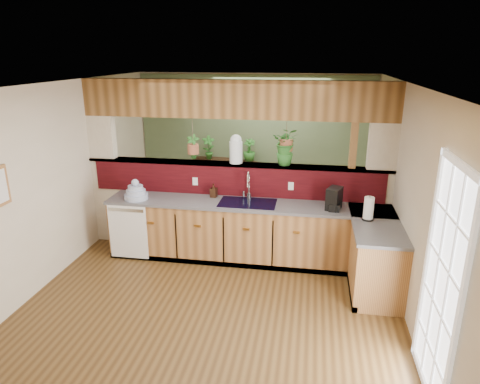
% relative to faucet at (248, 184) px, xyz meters
% --- Properties ---
extents(ground, '(4.60, 7.00, 0.01)m').
position_rel_faucet_xyz_m(ground, '(-0.24, -1.13, -1.13)').
color(ground, '#4D3417').
rests_on(ground, ground).
extents(ceiling, '(4.60, 7.00, 0.01)m').
position_rel_faucet_xyz_m(ceiling, '(-0.24, -1.13, 1.47)').
color(ceiling, brown).
rests_on(ceiling, ground).
extents(wall_back, '(4.60, 0.02, 2.60)m').
position_rel_faucet_xyz_m(wall_back, '(-0.24, 2.37, 0.17)').
color(wall_back, beige).
rests_on(wall_back, ground).
extents(wall_left, '(0.02, 7.00, 2.60)m').
position_rel_faucet_xyz_m(wall_left, '(-2.54, -1.13, 0.17)').
color(wall_left, beige).
rests_on(wall_left, ground).
extents(wall_right, '(0.02, 7.00, 2.60)m').
position_rel_faucet_xyz_m(wall_right, '(2.06, -1.13, 0.17)').
color(wall_right, beige).
rests_on(wall_right, ground).
extents(pass_through_partition, '(4.60, 0.21, 2.60)m').
position_rel_faucet_xyz_m(pass_through_partition, '(-0.21, 0.21, 0.06)').
color(pass_through_partition, beige).
rests_on(pass_through_partition, ground).
extents(pass_through_ledge, '(4.60, 0.21, 0.04)m').
position_rel_faucet_xyz_m(pass_through_ledge, '(-0.24, 0.22, 0.24)').
color(pass_through_ledge, brown).
rests_on(pass_through_ledge, ground).
extents(header_beam, '(4.60, 0.15, 0.55)m').
position_rel_faucet_xyz_m(header_beam, '(-0.24, 0.22, 1.19)').
color(header_beam, brown).
rests_on(header_beam, ground).
extents(sage_backwall, '(4.55, 0.02, 2.55)m').
position_rel_faucet_xyz_m(sage_backwall, '(-0.24, 2.35, 0.17)').
color(sage_backwall, '#576C4A').
rests_on(sage_backwall, ground).
extents(countertop, '(4.14, 1.52, 0.90)m').
position_rel_faucet_xyz_m(countertop, '(0.60, -0.27, -0.68)').
color(countertop, brown).
rests_on(countertop, ground).
extents(dishwasher, '(0.58, 0.03, 0.82)m').
position_rel_faucet_xyz_m(dishwasher, '(-1.72, -0.47, -0.67)').
color(dishwasher, white).
rests_on(dishwasher, ground).
extents(navy_sink, '(0.82, 0.50, 0.18)m').
position_rel_faucet_xyz_m(navy_sink, '(0.01, -0.16, -0.31)').
color(navy_sink, black).
rests_on(navy_sink, countertop).
extents(french_door, '(0.06, 1.02, 2.16)m').
position_rel_faucet_xyz_m(french_door, '(2.03, -2.43, -0.08)').
color(french_door, white).
rests_on(french_door, ground).
extents(faucet, '(0.19, 0.19, 0.43)m').
position_rel_faucet_xyz_m(faucet, '(0.00, 0.00, 0.00)').
color(faucet, '#B7B7B2').
rests_on(faucet, countertop).
extents(dish_stack, '(0.35, 0.35, 0.31)m').
position_rel_faucet_xyz_m(dish_stack, '(-1.64, -0.26, -0.14)').
color(dish_stack, '#9FACCE').
rests_on(dish_stack, countertop).
extents(soap_dispenser, '(0.11, 0.11, 0.21)m').
position_rel_faucet_xyz_m(soap_dispenser, '(-0.53, 0.02, -0.13)').
color(soap_dispenser, '#382114').
rests_on(soap_dispenser, countertop).
extents(coffee_maker, '(0.16, 0.28, 0.31)m').
position_rel_faucet_xyz_m(coffee_maker, '(1.23, -0.22, -0.09)').
color(coffee_maker, black).
rests_on(coffee_maker, countertop).
extents(paper_towel, '(0.15, 0.15, 0.33)m').
position_rel_faucet_xyz_m(paper_towel, '(1.65, -0.55, -0.08)').
color(paper_towel, black).
rests_on(paper_towel, countertop).
extents(glass_jar, '(0.19, 0.19, 0.43)m').
position_rel_faucet_xyz_m(glass_jar, '(-0.22, 0.22, 0.47)').
color(glass_jar, silver).
rests_on(glass_jar, pass_through_ledge).
extents(ledge_plant_right, '(0.27, 0.27, 0.43)m').
position_rel_faucet_xyz_m(ledge_plant_right, '(0.50, 0.22, 0.47)').
color(ledge_plant_right, '#245E20').
rests_on(ledge_plant_right, pass_through_ledge).
extents(hanging_plant_a, '(0.20, 0.17, 0.55)m').
position_rel_faucet_xyz_m(hanging_plant_a, '(-0.88, 0.22, 0.60)').
color(hanging_plant_a, brown).
rests_on(hanging_plant_a, header_beam).
extents(hanging_plant_b, '(0.39, 0.34, 0.54)m').
position_rel_faucet_xyz_m(hanging_plant_b, '(0.52, 0.22, 0.78)').
color(hanging_plant_b, brown).
rests_on(hanging_plant_b, header_beam).
extents(shelving_console, '(1.41, 0.85, 0.91)m').
position_rel_faucet_xyz_m(shelving_console, '(-0.75, 2.12, -0.63)').
color(shelving_console, black).
rests_on(shelving_console, ground).
extents(shelf_plant_a, '(0.28, 0.22, 0.47)m').
position_rel_faucet_xyz_m(shelf_plant_a, '(-1.11, 2.12, 0.06)').
color(shelf_plant_a, '#245E20').
rests_on(shelf_plant_a, shelving_console).
extents(shelf_plant_b, '(0.24, 0.24, 0.42)m').
position_rel_faucet_xyz_m(shelf_plant_b, '(-0.30, 2.12, 0.04)').
color(shelf_plant_b, '#245E20').
rests_on(shelf_plant_b, shelving_console).
extents(floor_plant, '(0.76, 0.71, 0.68)m').
position_rel_faucet_xyz_m(floor_plant, '(0.19, 1.57, -0.79)').
color(floor_plant, '#245E20').
rests_on(floor_plant, ground).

